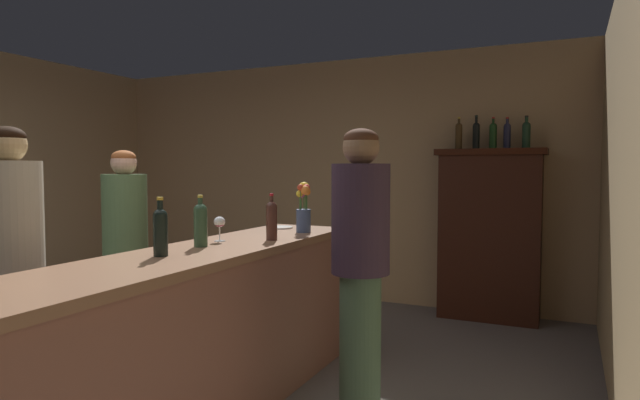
% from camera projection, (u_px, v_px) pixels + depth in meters
% --- Properties ---
extents(wall_back, '(5.71, 0.12, 2.67)m').
position_uv_depth(wall_back, '(327.00, 180.00, 6.17)').
color(wall_back, tan).
rests_on(wall_back, ground).
extents(bar_counter, '(0.64, 3.19, 1.00)m').
position_uv_depth(bar_counter, '(182.00, 345.00, 2.90)').
color(bar_counter, '#8D5A4A').
rests_on(bar_counter, ground).
extents(display_cabinet, '(1.01, 0.38, 1.65)m').
position_uv_depth(display_cabinet, '(489.00, 231.00, 5.16)').
color(display_cabinet, '#34170E').
rests_on(display_cabinet, ground).
extents(wine_bottle_merlot, '(0.08, 0.08, 0.31)m').
position_uv_depth(wine_bottle_merlot, '(160.00, 229.00, 2.80)').
color(wine_bottle_merlot, black).
rests_on(wine_bottle_merlot, bar_counter).
extents(wine_bottle_chardonnay, '(0.07, 0.07, 0.30)m').
position_uv_depth(wine_bottle_chardonnay, '(272.00, 219.00, 3.43)').
color(wine_bottle_chardonnay, '#472820').
rests_on(wine_bottle_chardonnay, bar_counter).
extents(wine_bottle_riesling, '(0.08, 0.08, 0.30)m').
position_uv_depth(wine_bottle_riesling, '(201.00, 223.00, 3.14)').
color(wine_bottle_riesling, '#2E4D34').
rests_on(wine_bottle_riesling, bar_counter).
extents(wine_glass_front, '(0.07, 0.07, 0.16)m').
position_uv_depth(wine_glass_front, '(220.00, 223.00, 3.37)').
color(wine_glass_front, white).
rests_on(wine_glass_front, bar_counter).
extents(wine_glass_mid, '(0.06, 0.06, 0.14)m').
position_uv_depth(wine_glass_mid, '(306.00, 216.00, 4.07)').
color(wine_glass_mid, white).
rests_on(wine_glass_mid, bar_counter).
extents(flower_arrangement, '(0.11, 0.12, 0.36)m').
position_uv_depth(flower_arrangement, '(304.00, 207.00, 3.85)').
color(flower_arrangement, '#394B72').
rests_on(flower_arrangement, bar_counter).
extents(cheese_plate, '(0.20, 0.20, 0.01)m').
position_uv_depth(cheese_plate, '(280.00, 227.00, 4.12)').
color(cheese_plate, white).
rests_on(cheese_plate, bar_counter).
extents(display_bottle_left, '(0.07, 0.07, 0.31)m').
position_uv_depth(display_bottle_left, '(459.00, 135.00, 5.24)').
color(display_bottle_left, '#452F17').
rests_on(display_bottle_left, display_cabinet).
extents(display_bottle_midleft, '(0.07, 0.07, 0.33)m').
position_uv_depth(display_bottle_midleft, '(476.00, 134.00, 5.17)').
color(display_bottle_midleft, black).
rests_on(display_bottle_midleft, display_cabinet).
extents(display_bottle_center, '(0.07, 0.07, 0.30)m').
position_uv_depth(display_bottle_center, '(493.00, 134.00, 5.10)').
color(display_bottle_center, '#1A3B18').
rests_on(display_bottle_center, display_cabinet).
extents(display_bottle_midright, '(0.07, 0.07, 0.30)m').
position_uv_depth(display_bottle_midright, '(507.00, 134.00, 5.05)').
color(display_bottle_midright, '#21213B').
rests_on(display_bottle_midright, display_cabinet).
extents(display_bottle_right, '(0.07, 0.07, 0.30)m').
position_uv_depth(display_bottle_right, '(526.00, 133.00, 4.97)').
color(display_bottle_right, '#1B3522').
rests_on(display_bottle_right, display_cabinet).
extents(patron_in_navy, '(0.31, 0.31, 1.59)m').
position_uv_depth(patron_in_navy, '(126.00, 249.00, 3.87)').
color(patron_in_navy, '#ABB09C').
rests_on(patron_in_navy, ground).
extents(patron_tall, '(0.32, 0.32, 1.68)m').
position_uv_depth(patron_tall, '(12.00, 271.00, 2.78)').
color(patron_tall, '#475C45').
rests_on(patron_tall, ground).
extents(bartender, '(0.33, 0.33, 1.68)m').
position_uv_depth(bartender, '(360.00, 261.00, 3.02)').
color(bartender, '#446045').
rests_on(bartender, ground).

